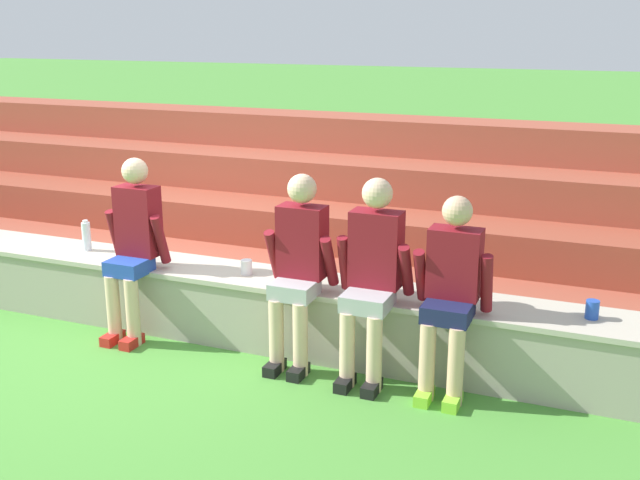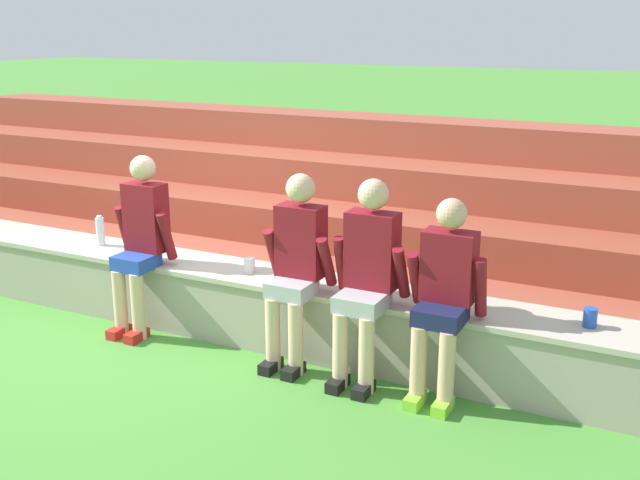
{
  "view_description": "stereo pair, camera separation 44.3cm",
  "coord_description": "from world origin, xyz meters",
  "px_view_note": "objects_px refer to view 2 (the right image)",
  "views": [
    {
      "loc": [
        3.66,
        -4.84,
        2.49
      ],
      "look_at": [
        1.58,
        0.27,
        0.91
      ],
      "focal_mm": 42.53,
      "sensor_mm": 36.0,
      "label": 1
    },
    {
      "loc": [
        4.06,
        -4.66,
        2.49
      ],
      "look_at": [
        1.58,
        0.27,
        0.91
      ],
      "focal_mm": 42.53,
      "sensor_mm": 36.0,
      "label": 2
    }
  ],
  "objects_px": {
    "plastic_cup_left_end": "(249,265)",
    "plastic_cup_right_end": "(590,318)",
    "person_far_left": "(141,238)",
    "person_right_of_center": "(444,293)",
    "water_bottle_center_gap": "(100,231)",
    "person_left_of_center": "(296,263)",
    "person_center": "(367,274)"
  },
  "relations": [
    {
      "from": "person_right_of_center",
      "to": "plastic_cup_right_end",
      "type": "relative_size",
      "value": 10.73
    },
    {
      "from": "water_bottle_center_gap",
      "to": "person_far_left",
      "type": "bearing_deg",
      "value": -22.68
    },
    {
      "from": "person_right_of_center",
      "to": "water_bottle_center_gap",
      "type": "distance_m",
      "value": 3.32
    },
    {
      "from": "water_bottle_center_gap",
      "to": "plastic_cup_right_end",
      "type": "height_order",
      "value": "water_bottle_center_gap"
    },
    {
      "from": "person_center",
      "to": "plastic_cup_left_end",
      "type": "bearing_deg",
      "value": 167.44
    },
    {
      "from": "person_far_left",
      "to": "water_bottle_center_gap",
      "type": "height_order",
      "value": "person_far_left"
    },
    {
      "from": "person_left_of_center",
      "to": "plastic_cup_right_end",
      "type": "bearing_deg",
      "value": 7.91
    },
    {
      "from": "plastic_cup_right_end",
      "to": "person_right_of_center",
      "type": "bearing_deg",
      "value": -161.4
    },
    {
      "from": "person_left_of_center",
      "to": "plastic_cup_left_end",
      "type": "height_order",
      "value": "person_left_of_center"
    },
    {
      "from": "person_center",
      "to": "plastic_cup_right_end",
      "type": "distance_m",
      "value": 1.51
    },
    {
      "from": "person_far_left",
      "to": "person_right_of_center",
      "type": "xyz_separation_m",
      "value": [
        2.59,
        -0.02,
        -0.04
      ]
    },
    {
      "from": "plastic_cup_left_end",
      "to": "plastic_cup_right_end",
      "type": "relative_size",
      "value": 0.91
    },
    {
      "from": "person_center",
      "to": "person_right_of_center",
      "type": "height_order",
      "value": "person_center"
    },
    {
      "from": "person_left_of_center",
      "to": "person_right_of_center",
      "type": "distance_m",
      "value": 1.14
    },
    {
      "from": "person_far_left",
      "to": "plastic_cup_right_end",
      "type": "bearing_deg",
      "value": 4.62
    },
    {
      "from": "person_center",
      "to": "person_right_of_center",
      "type": "xyz_separation_m",
      "value": [
        0.57,
        -0.01,
        -0.04
      ]
    },
    {
      "from": "person_far_left",
      "to": "person_center",
      "type": "relative_size",
      "value": 1.01
    },
    {
      "from": "person_center",
      "to": "person_far_left",
      "type": "bearing_deg",
      "value": 179.67
    },
    {
      "from": "person_far_left",
      "to": "person_left_of_center",
      "type": "height_order",
      "value": "person_far_left"
    },
    {
      "from": "plastic_cup_right_end",
      "to": "person_far_left",
      "type": "bearing_deg",
      "value": -175.38
    },
    {
      "from": "plastic_cup_left_end",
      "to": "person_right_of_center",
      "type": "bearing_deg",
      "value": -8.77
    },
    {
      "from": "water_bottle_center_gap",
      "to": "person_left_of_center",
      "type": "bearing_deg",
      "value": -7.89
    },
    {
      "from": "person_far_left",
      "to": "person_left_of_center",
      "type": "xyz_separation_m",
      "value": [
        1.45,
        -0.0,
        -0.01
      ]
    },
    {
      "from": "person_center",
      "to": "water_bottle_center_gap",
      "type": "distance_m",
      "value": 2.76
    },
    {
      "from": "person_left_of_center",
      "to": "water_bottle_center_gap",
      "type": "bearing_deg",
      "value": 172.11
    },
    {
      "from": "person_center",
      "to": "water_bottle_center_gap",
      "type": "xyz_separation_m",
      "value": [
        -2.74,
        0.31,
        -0.1
      ]
    },
    {
      "from": "person_left_of_center",
      "to": "person_right_of_center",
      "type": "bearing_deg",
      "value": -1.01
    },
    {
      "from": "person_center",
      "to": "plastic_cup_left_end",
      "type": "xyz_separation_m",
      "value": [
        -1.13,
        0.25,
        -0.17
      ]
    },
    {
      "from": "person_left_of_center",
      "to": "plastic_cup_right_end",
      "type": "relative_size",
      "value": 11.22
    },
    {
      "from": "person_far_left",
      "to": "plastic_cup_right_end",
      "type": "xyz_separation_m",
      "value": [
        3.5,
        0.28,
        -0.17
      ]
    },
    {
      "from": "plastic_cup_left_end",
      "to": "person_left_of_center",
      "type": "bearing_deg",
      "value": -23.46
    },
    {
      "from": "plastic_cup_right_end",
      "to": "plastic_cup_left_end",
      "type": "bearing_deg",
      "value": -179.07
    }
  ]
}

